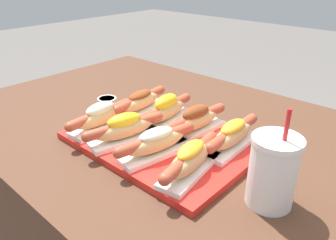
{
  "coord_description": "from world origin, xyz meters",
  "views": [
    {
      "loc": [
        0.5,
        -0.63,
        1.16
      ],
      "look_at": [
        -0.0,
        -0.07,
        0.79
      ],
      "focal_mm": 35.0,
      "sensor_mm": 36.0,
      "label": 1
    }
  ],
  "objects_px": {
    "hot_dog_0": "(101,116)",
    "hot_dog_5": "(166,110)",
    "hot_dog_3": "(190,159)",
    "sauce_bowl": "(107,100)",
    "serving_tray": "(163,139)",
    "hot_dog_7": "(232,135)",
    "hot_dog_4": "(140,102)",
    "hot_dog_1": "(125,128)",
    "hot_dog_6": "(196,120)",
    "drink_cup": "(273,171)",
    "hot_dog_2": "(156,142)"
  },
  "relations": [
    {
      "from": "hot_dog_4",
      "to": "hot_dog_6",
      "type": "distance_m",
      "value": 0.2
    },
    {
      "from": "hot_dog_1",
      "to": "hot_dog_6",
      "type": "distance_m",
      "value": 0.19
    },
    {
      "from": "hot_dog_0",
      "to": "hot_dog_5",
      "type": "height_order",
      "value": "hot_dog_5"
    },
    {
      "from": "hot_dog_2",
      "to": "hot_dog_6",
      "type": "distance_m",
      "value": 0.15
    },
    {
      "from": "hot_dog_2",
      "to": "sauce_bowl",
      "type": "distance_m",
      "value": 0.39
    },
    {
      "from": "hot_dog_3",
      "to": "serving_tray",
      "type": "bearing_deg",
      "value": 152.93
    },
    {
      "from": "hot_dog_0",
      "to": "hot_dog_3",
      "type": "xyz_separation_m",
      "value": [
        0.31,
        -0.0,
        -0.0
      ]
    },
    {
      "from": "hot_dog_3",
      "to": "hot_dog_5",
      "type": "height_order",
      "value": "hot_dog_5"
    },
    {
      "from": "hot_dog_5",
      "to": "hot_dog_7",
      "type": "distance_m",
      "value": 0.21
    },
    {
      "from": "hot_dog_3",
      "to": "hot_dog_6",
      "type": "height_order",
      "value": "hot_dog_6"
    },
    {
      "from": "hot_dog_7",
      "to": "hot_dog_1",
      "type": "bearing_deg",
      "value": -144.73
    },
    {
      "from": "hot_dog_0",
      "to": "hot_dog_2",
      "type": "height_order",
      "value": "hot_dog_0"
    },
    {
      "from": "serving_tray",
      "to": "hot_dog_5",
      "type": "distance_m",
      "value": 0.1
    },
    {
      "from": "hot_dog_0",
      "to": "sauce_bowl",
      "type": "distance_m",
      "value": 0.22
    },
    {
      "from": "hot_dog_4",
      "to": "hot_dog_6",
      "type": "height_order",
      "value": "hot_dog_6"
    },
    {
      "from": "hot_dog_2",
      "to": "hot_dog_3",
      "type": "height_order",
      "value": "hot_dog_3"
    },
    {
      "from": "hot_dog_5",
      "to": "sauce_bowl",
      "type": "relative_size",
      "value": 3.52
    },
    {
      "from": "serving_tray",
      "to": "hot_dog_2",
      "type": "bearing_deg",
      "value": -56.84
    },
    {
      "from": "hot_dog_1",
      "to": "hot_dog_3",
      "type": "bearing_deg",
      "value": 0.59
    },
    {
      "from": "hot_dog_2",
      "to": "hot_dog_7",
      "type": "xyz_separation_m",
      "value": [
        0.11,
        0.15,
        0.0
      ]
    },
    {
      "from": "hot_dog_5",
      "to": "hot_dog_6",
      "type": "relative_size",
      "value": 1.0
    },
    {
      "from": "hot_dog_1",
      "to": "hot_dog_7",
      "type": "xyz_separation_m",
      "value": [
        0.22,
        0.15,
        -0.0
      ]
    },
    {
      "from": "hot_dog_2",
      "to": "hot_dog_5",
      "type": "distance_m",
      "value": 0.18
    },
    {
      "from": "hot_dog_7",
      "to": "hot_dog_2",
      "type": "bearing_deg",
      "value": -127.06
    },
    {
      "from": "hot_dog_5",
      "to": "serving_tray",
      "type": "bearing_deg",
      "value": -53.44
    },
    {
      "from": "hot_dog_5",
      "to": "hot_dog_4",
      "type": "bearing_deg",
      "value": -178.32
    },
    {
      "from": "hot_dog_5",
      "to": "hot_dog_7",
      "type": "bearing_deg",
      "value": 0.47
    },
    {
      "from": "serving_tray",
      "to": "hot_dog_1",
      "type": "distance_m",
      "value": 0.11
    },
    {
      "from": "hot_dog_2",
      "to": "hot_dog_0",
      "type": "bearing_deg",
      "value": 180.0
    },
    {
      "from": "hot_dog_0",
      "to": "sauce_bowl",
      "type": "height_order",
      "value": "hot_dog_0"
    },
    {
      "from": "hot_dog_2",
      "to": "hot_dog_3",
      "type": "xyz_separation_m",
      "value": [
        0.1,
        -0.0,
        0.0
      ]
    },
    {
      "from": "hot_dog_7",
      "to": "drink_cup",
      "type": "relative_size",
      "value": 1.1
    },
    {
      "from": "hot_dog_0",
      "to": "hot_dog_1",
      "type": "distance_m",
      "value": 0.1
    },
    {
      "from": "hot_dog_1",
      "to": "sauce_bowl",
      "type": "relative_size",
      "value": 3.45
    },
    {
      "from": "hot_dog_3",
      "to": "sauce_bowl",
      "type": "xyz_separation_m",
      "value": [
        -0.47,
        0.15,
        -0.04
      ]
    },
    {
      "from": "hot_dog_1",
      "to": "hot_dog_5",
      "type": "relative_size",
      "value": 0.98
    },
    {
      "from": "hot_dog_0",
      "to": "drink_cup",
      "type": "bearing_deg",
      "value": 5.03
    },
    {
      "from": "serving_tray",
      "to": "hot_dog_7",
      "type": "bearing_deg",
      "value": 24.4
    },
    {
      "from": "serving_tray",
      "to": "hot_dog_2",
      "type": "height_order",
      "value": "hot_dog_2"
    },
    {
      "from": "hot_dog_0",
      "to": "hot_dog_7",
      "type": "height_order",
      "value": "hot_dog_0"
    },
    {
      "from": "hot_dog_6",
      "to": "drink_cup",
      "type": "distance_m",
      "value": 0.29
    },
    {
      "from": "hot_dog_3",
      "to": "drink_cup",
      "type": "height_order",
      "value": "drink_cup"
    },
    {
      "from": "serving_tray",
      "to": "hot_dog_2",
      "type": "xyz_separation_m",
      "value": [
        0.05,
        -0.07,
        0.04
      ]
    },
    {
      "from": "hot_dog_6",
      "to": "hot_dog_1",
      "type": "bearing_deg",
      "value": -123.43
    },
    {
      "from": "hot_dog_7",
      "to": "sauce_bowl",
      "type": "height_order",
      "value": "hot_dog_7"
    },
    {
      "from": "hot_dog_2",
      "to": "hot_dog_6",
      "type": "xyz_separation_m",
      "value": [
        -0.0,
        0.15,
        0.0
      ]
    },
    {
      "from": "hot_dog_1",
      "to": "hot_dog_2",
      "type": "bearing_deg",
      "value": 2.67
    },
    {
      "from": "sauce_bowl",
      "to": "hot_dog_4",
      "type": "bearing_deg",
      "value": 0.08
    },
    {
      "from": "hot_dog_4",
      "to": "sauce_bowl",
      "type": "bearing_deg",
      "value": -179.92
    },
    {
      "from": "hot_dog_7",
      "to": "hot_dog_6",
      "type": "bearing_deg",
      "value": 178.83
    }
  ]
}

